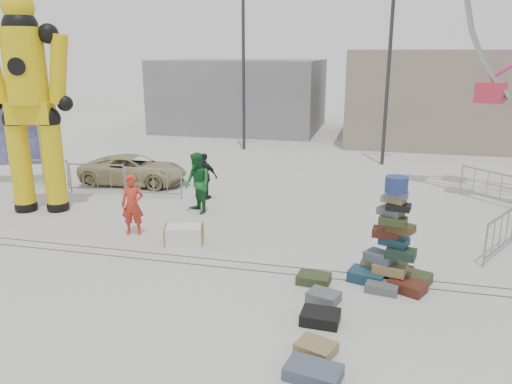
% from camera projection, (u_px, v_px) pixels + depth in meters
% --- Properties ---
extents(ground, '(90.00, 90.00, 0.00)m').
position_uv_depth(ground, '(242.00, 281.00, 11.07)').
color(ground, '#9E9E99').
rests_on(ground, ground).
extents(track_line_near, '(40.00, 0.04, 0.01)m').
position_uv_depth(track_line_near, '(249.00, 270.00, 11.63)').
color(track_line_near, '#47443F').
rests_on(track_line_near, ground).
extents(track_line_far, '(40.00, 0.04, 0.01)m').
position_uv_depth(track_line_far, '(253.00, 263.00, 12.01)').
color(track_line_far, '#47443F').
rests_on(track_line_far, ground).
extents(building_right, '(12.00, 8.00, 5.00)m').
position_uv_depth(building_right, '(460.00, 97.00, 27.48)').
color(building_right, gray).
rests_on(building_right, ground).
extents(building_left, '(10.00, 8.00, 4.40)m').
position_uv_depth(building_left, '(242.00, 95.00, 32.41)').
color(building_left, gray).
rests_on(building_left, ground).
extents(lamp_post_right, '(1.41, 0.25, 8.00)m').
position_uv_depth(lamp_post_right, '(391.00, 62.00, 21.29)').
color(lamp_post_right, '#2D2D30').
rests_on(lamp_post_right, ground).
extents(lamp_post_left, '(1.41, 0.25, 8.00)m').
position_uv_depth(lamp_post_left, '(245.00, 60.00, 24.77)').
color(lamp_post_left, '#2D2D30').
rests_on(lamp_post_left, ground).
extents(suitcase_tower, '(1.87, 1.55, 2.42)m').
position_uv_depth(suitcase_tower, '(391.00, 254.00, 10.82)').
color(suitcase_tower, '#193D4C').
rests_on(suitcase_tower, ground).
extents(crash_test_dummy, '(2.71, 1.20, 6.82)m').
position_uv_depth(crash_test_dummy, '(29.00, 97.00, 15.03)').
color(crash_test_dummy, black).
rests_on(crash_test_dummy, ground).
extents(steamer_trunk, '(1.14, 0.85, 0.47)m').
position_uv_depth(steamer_trunk, '(184.00, 235.00, 13.20)').
color(steamer_trunk, silver).
rests_on(steamer_trunk, ground).
extents(row_case_0, '(0.76, 0.57, 0.21)m').
position_uv_depth(row_case_0, '(314.00, 279.00, 10.95)').
color(row_case_0, '#313D1E').
rests_on(row_case_0, ground).
extents(row_case_1, '(0.74, 0.65, 0.21)m').
position_uv_depth(row_case_1, '(324.00, 297.00, 10.15)').
color(row_case_1, '#595A60').
rests_on(row_case_1, ground).
extents(row_case_2, '(0.74, 0.59, 0.23)m').
position_uv_depth(row_case_2, '(320.00, 317.00, 9.35)').
color(row_case_2, black).
rests_on(row_case_2, ground).
extents(row_case_3, '(0.77, 0.69, 0.19)m').
position_uv_depth(row_case_3, '(316.00, 348.00, 8.42)').
color(row_case_3, olive).
rests_on(row_case_3, ground).
extents(row_case_4, '(0.96, 0.70, 0.21)m').
position_uv_depth(row_case_4, '(313.00, 372.00, 7.76)').
color(row_case_4, '#475565').
rests_on(row_case_4, ground).
extents(barricade_dummy_a, '(2.00, 0.22, 1.10)m').
position_uv_depth(barricade_dummy_a, '(43.00, 173.00, 18.52)').
color(barricade_dummy_a, gray).
rests_on(barricade_dummy_a, ground).
extents(barricade_dummy_b, '(2.00, 0.36, 1.10)m').
position_uv_depth(barricade_dummy_b, '(97.00, 178.00, 17.79)').
color(barricade_dummy_b, gray).
rests_on(barricade_dummy_b, ground).
extents(barricade_dummy_c, '(2.00, 0.28, 1.10)m').
position_uv_depth(barricade_dummy_c, '(153.00, 183.00, 17.21)').
color(barricade_dummy_c, gray).
rests_on(barricade_dummy_c, ground).
extents(barricade_wheel_front, '(1.07, 1.79, 1.10)m').
position_uv_depth(barricade_wheel_front, '(500.00, 234.00, 12.36)').
color(barricade_wheel_front, gray).
rests_on(barricade_wheel_front, ground).
extents(barricade_wheel_back, '(1.48, 1.49, 1.10)m').
position_uv_depth(barricade_wheel_back, '(487.00, 186.00, 16.80)').
color(barricade_wheel_back, gray).
rests_on(barricade_wheel_back, ground).
extents(pedestrian_red, '(0.70, 0.54, 1.69)m').
position_uv_depth(pedestrian_red, '(132.00, 205.00, 13.72)').
color(pedestrian_red, red).
rests_on(pedestrian_red, ground).
extents(pedestrian_green, '(1.17, 1.17, 1.91)m').
position_uv_depth(pedestrian_green, '(197.00, 183.00, 15.54)').
color(pedestrian_green, '#175E27').
rests_on(pedestrian_green, ground).
extents(pedestrian_black, '(0.99, 0.53, 1.60)m').
position_uv_depth(pedestrian_black, '(205.00, 176.00, 17.05)').
color(pedestrian_black, black).
rests_on(pedestrian_black, ground).
extents(parked_suv, '(4.11, 2.09, 1.11)m').
position_uv_depth(parked_suv, '(134.00, 170.00, 19.04)').
color(parked_suv, tan).
rests_on(parked_suv, ground).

